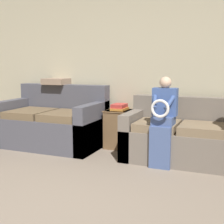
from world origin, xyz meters
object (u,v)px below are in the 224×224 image
Objects in this scene: couch_main at (203,139)px; throw_pillow at (57,81)px; child_left_seated at (163,118)px; book_stack at (119,107)px; couch_side at (53,124)px; side_shelf at (120,128)px.

throw_pillow is at bearing 171.94° from couch_main.
book_stack is (-0.84, 0.64, 0.02)m from child_left_seated.
couch_side is at bearing -165.47° from book_stack.
child_left_seated is (-0.47, -0.35, 0.31)m from couch_main.
child_left_seated reaches higher than book_stack.
child_left_seated is 2.17m from throw_pillow.
couch_side is at bearing 169.08° from child_left_seated.
child_left_seated reaches higher than side_shelf.
child_left_seated is at bearing -10.92° from couch_side.
book_stack is 1.23m from throw_pillow.
couch_main is 1.33m from side_shelf.
side_shelf is at bearing 14.07° from couch_side.
child_left_seated is 1.05m from book_stack.
book_stack is at bearing 167.88° from couch_main.
side_shelf is 1.54× the size of throw_pillow.
couch_side is 0.77m from throw_pillow.
couch_side is 1.09m from side_shelf.
child_left_seated is at bearing -37.14° from book_stack.
child_left_seated is 1.09m from side_shelf.
throw_pillow is at bearing 110.22° from couch_side.
book_stack is (-0.01, 0.01, 0.34)m from side_shelf.
side_shelf is at bearing 142.75° from child_left_seated.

